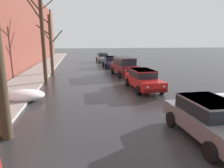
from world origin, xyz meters
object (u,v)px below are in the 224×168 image
object	(u,v)px
sedan_grey_approaching_near_lane	(209,118)
sedan_silver_queued_behind_truck	(103,57)
sedan_darkblue_parked_far_down_block	(111,61)
bare_tree_far_down_block	(50,42)
suv_maroon_parked_kerbside_mid	(124,66)
bare_tree_mid_block	(43,37)
sedan_red_parked_kerbside_close	(143,79)

from	to	relation	value
sedan_grey_approaching_near_lane	sedan_silver_queued_behind_truck	world-z (taller)	same
sedan_darkblue_parked_far_down_block	sedan_silver_queued_behind_truck	size ratio (longest dim) A/B	0.94
bare_tree_far_down_block	suv_maroon_parked_kerbside_mid	size ratio (longest dim) A/B	1.40
sedan_grey_approaching_near_lane	sedan_darkblue_parked_far_down_block	distance (m)	20.22
sedan_silver_queued_behind_truck	bare_tree_far_down_block	bearing A→B (deg)	-120.38
suv_maroon_parked_kerbside_mid	sedan_silver_queued_behind_truck	distance (m)	13.73
bare_tree_far_down_block	sedan_grey_approaching_near_lane	bearing A→B (deg)	-65.02
bare_tree_mid_block	suv_maroon_parked_kerbside_mid	bearing A→B (deg)	20.56
bare_tree_far_down_block	sedan_red_parked_kerbside_close	xyz separation A→B (m)	(7.29, -7.95, -2.58)
sedan_red_parked_kerbside_close	sedan_silver_queued_behind_truck	bearing A→B (deg)	91.04
bare_tree_mid_block	sedan_grey_approaching_near_lane	world-z (taller)	bare_tree_mid_block
bare_tree_mid_block	sedan_silver_queued_behind_truck	xyz separation A→B (m)	(6.92, 16.47, -2.96)
bare_tree_mid_block	sedan_silver_queued_behind_truck	world-z (taller)	bare_tree_mid_block
sedan_grey_approaching_near_lane	bare_tree_far_down_block	bearing A→B (deg)	114.98
sedan_red_parked_kerbside_close	sedan_silver_queued_behind_truck	size ratio (longest dim) A/B	1.04
sedan_darkblue_parked_far_down_block	sedan_red_parked_kerbside_close	bearing A→B (deg)	-89.01
sedan_red_parked_kerbside_close	sedan_silver_queued_behind_truck	world-z (taller)	same
bare_tree_far_down_block	suv_maroon_parked_kerbside_mid	world-z (taller)	bare_tree_far_down_block
sedan_red_parked_kerbside_close	suv_maroon_parked_kerbside_mid	distance (m)	6.05
bare_tree_mid_block	bare_tree_far_down_block	xyz separation A→B (m)	(-0.01, 4.65, -0.38)
bare_tree_far_down_block	sedan_red_parked_kerbside_close	distance (m)	11.09
sedan_darkblue_parked_far_down_block	bare_tree_far_down_block	bearing A→B (deg)	-145.84
bare_tree_mid_block	bare_tree_far_down_block	bearing A→B (deg)	90.08
sedan_grey_approaching_near_lane	sedan_red_parked_kerbside_close	size ratio (longest dim) A/B	0.90
sedan_darkblue_parked_far_down_block	sedan_grey_approaching_near_lane	bearing A→B (deg)	-89.68
sedan_grey_approaching_near_lane	suv_maroon_parked_kerbside_mid	bearing A→B (deg)	89.35
bare_tree_mid_block	sedan_red_parked_kerbside_close	world-z (taller)	bare_tree_mid_block
suv_maroon_parked_kerbside_mid	sedan_silver_queued_behind_truck	world-z (taller)	suv_maroon_parked_kerbside_mid
bare_tree_far_down_block	sedan_darkblue_parked_far_down_block	distance (m)	8.92
bare_tree_mid_block	sedan_darkblue_parked_far_down_block	distance (m)	12.16
suv_maroon_parked_kerbside_mid	sedan_darkblue_parked_far_down_block	xyz separation A→B (m)	(-0.27, 6.70, -0.24)
sedan_red_parked_kerbside_close	sedan_silver_queued_behind_truck	distance (m)	19.78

